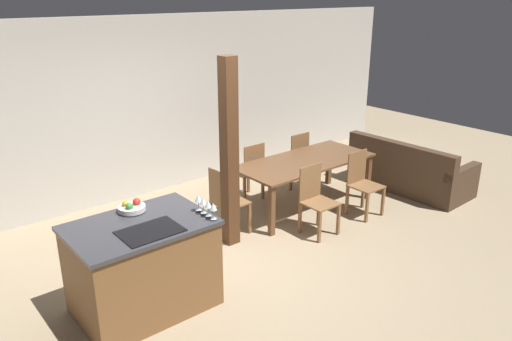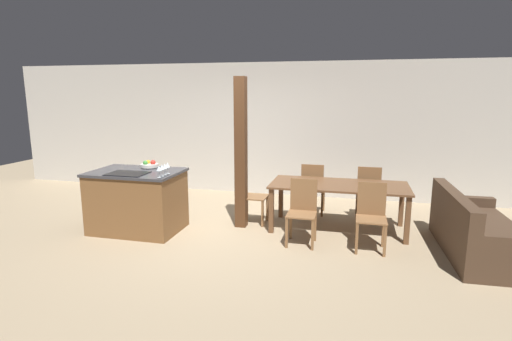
# 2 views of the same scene
# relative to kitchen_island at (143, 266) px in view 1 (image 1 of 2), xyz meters

# --- Properties ---
(ground_plane) EXTENTS (16.00, 16.00, 0.00)m
(ground_plane) POSITION_rel_kitchen_island_xyz_m (1.17, 0.21, -0.47)
(ground_plane) COLOR #9E896B
(wall_back) EXTENTS (11.20, 0.08, 2.70)m
(wall_back) POSITION_rel_kitchen_island_xyz_m (1.17, 2.75, 0.88)
(wall_back) COLOR beige
(wall_back) RESTS_ON ground_plane
(kitchen_island) EXTENTS (1.34, 0.92, 0.95)m
(kitchen_island) POSITION_rel_kitchen_island_xyz_m (0.00, 0.00, 0.00)
(kitchen_island) COLOR brown
(kitchen_island) RESTS_ON ground_plane
(fruit_bowl) EXTENTS (0.27, 0.27, 0.11)m
(fruit_bowl) POSITION_rel_kitchen_island_xyz_m (0.07, 0.29, 0.51)
(fruit_bowl) COLOR silver
(fruit_bowl) RESTS_ON kitchen_island
(wine_glass_near) EXTENTS (0.07, 0.07, 0.17)m
(wine_glass_near) POSITION_rel_kitchen_island_xyz_m (0.59, -0.39, 0.60)
(wine_glass_near) COLOR silver
(wine_glass_near) RESTS_ON kitchen_island
(wine_glass_middle) EXTENTS (0.07, 0.07, 0.17)m
(wine_glass_middle) POSITION_rel_kitchen_island_xyz_m (0.59, -0.30, 0.60)
(wine_glass_middle) COLOR silver
(wine_glass_middle) RESTS_ON kitchen_island
(wine_glass_far) EXTENTS (0.07, 0.07, 0.17)m
(wine_glass_far) POSITION_rel_kitchen_island_xyz_m (0.59, -0.21, 0.60)
(wine_glass_far) COLOR silver
(wine_glass_far) RESTS_ON kitchen_island
(wine_glass_end) EXTENTS (0.07, 0.07, 0.17)m
(wine_glass_end) POSITION_rel_kitchen_island_xyz_m (0.59, -0.12, 0.60)
(wine_glass_end) COLOR silver
(wine_glass_end) RESTS_ON kitchen_island
(dining_table) EXTENTS (2.07, 0.93, 0.72)m
(dining_table) POSITION_rel_kitchen_island_xyz_m (2.99, 0.79, 0.17)
(dining_table) COLOR brown
(dining_table) RESTS_ON ground_plane
(dining_chair_near_left) EXTENTS (0.40, 0.40, 0.91)m
(dining_chair_near_left) POSITION_rel_kitchen_island_xyz_m (2.52, 0.10, 0.00)
(dining_chair_near_left) COLOR brown
(dining_chair_near_left) RESTS_ON ground_plane
(dining_chair_near_right) EXTENTS (0.40, 0.40, 0.91)m
(dining_chair_near_right) POSITION_rel_kitchen_island_xyz_m (3.46, 0.10, 0.00)
(dining_chair_near_right) COLOR brown
(dining_chair_near_right) RESTS_ON ground_plane
(dining_chair_far_left) EXTENTS (0.40, 0.40, 0.91)m
(dining_chair_far_left) POSITION_rel_kitchen_island_xyz_m (2.52, 1.48, 0.00)
(dining_chair_far_left) COLOR brown
(dining_chair_far_left) RESTS_ON ground_plane
(dining_chair_far_right) EXTENTS (0.40, 0.40, 0.91)m
(dining_chair_far_right) POSITION_rel_kitchen_island_xyz_m (3.46, 1.48, 0.00)
(dining_chair_far_right) COLOR brown
(dining_chair_far_right) RESTS_ON ground_plane
(dining_chair_head_end) EXTENTS (0.40, 0.40, 0.91)m
(dining_chair_head_end) POSITION_rel_kitchen_island_xyz_m (1.58, 0.79, 0.00)
(dining_chair_head_end) COLOR brown
(dining_chair_head_end) RESTS_ON ground_plane
(couch) EXTENTS (0.93, 1.89, 0.82)m
(couch) POSITION_rel_kitchen_island_xyz_m (4.80, 0.23, -0.20)
(couch) COLOR #473323
(couch) RESTS_ON ground_plane
(timber_post) EXTENTS (0.17, 0.17, 2.34)m
(timber_post) POSITION_rel_kitchen_island_xyz_m (1.49, 0.57, 0.70)
(timber_post) COLOR #4C2D19
(timber_post) RESTS_ON ground_plane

